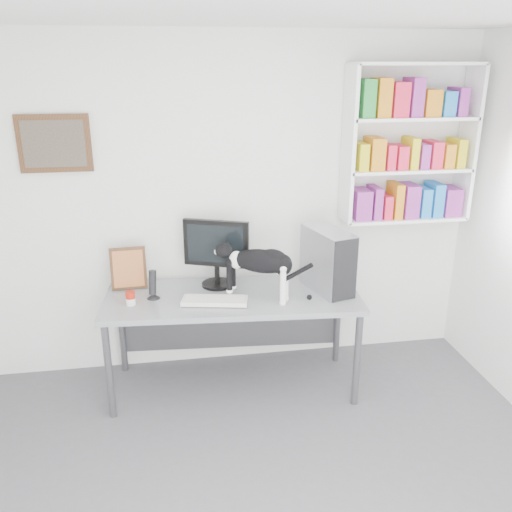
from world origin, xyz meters
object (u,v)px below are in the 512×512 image
object	(u,v)px
desk	(233,342)
leaning_print	(128,268)
bookshelf	(409,144)
soup_can	(130,298)
pc_tower	(327,260)
speaker	(153,284)
keyboard	(215,300)
cat	(259,274)
monitor	(217,253)

from	to	relation	value
desk	leaning_print	bearing A→B (deg)	165.32
bookshelf	soup_can	world-z (taller)	bookshelf
desk	pc_tower	size ratio (longest dim) A/B	3.99
bookshelf	pc_tower	bearing A→B (deg)	-155.58
speaker	bookshelf	bearing A→B (deg)	34.34
desk	keyboard	world-z (taller)	keyboard
keyboard	leaning_print	size ratio (longest dim) A/B	1.41
soup_can	cat	xyz separation A→B (m)	(0.94, -0.06, 0.15)
desk	cat	world-z (taller)	cat
desk	keyboard	size ratio (longest dim) A/B	4.02
pc_tower	cat	world-z (taller)	pc_tower
keyboard	cat	distance (m)	0.38
speaker	monitor	bearing A→B (deg)	45.13
speaker	leaning_print	bearing A→B (deg)	154.72
pc_tower	cat	distance (m)	0.55
monitor	soup_can	xyz separation A→B (m)	(-0.65, -0.26, -0.22)
pc_tower	speaker	distance (m)	1.33
keyboard	soup_can	distance (m)	0.61
bookshelf	soup_can	xyz separation A→B (m)	(-2.21, -0.38, -1.00)
pc_tower	soup_can	xyz separation A→B (m)	(-1.48, -0.05, -0.19)
bookshelf	keyboard	distance (m)	1.96
desk	monitor	size ratio (longest dim) A/B	3.51
monitor	speaker	distance (m)	0.55
bookshelf	monitor	bearing A→B (deg)	-175.53
speaker	cat	bearing A→B (deg)	15.71
monitor	pc_tower	xyz separation A→B (m)	(0.83, -0.21, -0.03)
bookshelf	soup_can	size ratio (longest dim) A/B	12.17
leaning_print	pc_tower	bearing A→B (deg)	-13.10
keyboard	pc_tower	bearing A→B (deg)	18.55
cat	desk	bearing A→B (deg)	175.88
speaker	leaning_print	world-z (taller)	leaning_print
desk	soup_can	size ratio (longest dim) A/B	18.82
speaker	desk	bearing A→B (deg)	23.09
leaning_print	bookshelf	bearing A→B (deg)	-1.33
monitor	speaker	size ratio (longest dim) A/B	2.39
pc_tower	leaning_print	xyz separation A→B (m)	(-1.51, 0.27, -0.07)
soup_can	pc_tower	bearing A→B (deg)	1.81
soup_can	cat	world-z (taller)	cat
desk	speaker	bearing A→B (deg)	-178.93
pc_tower	cat	xyz separation A→B (m)	(-0.54, -0.10, -0.04)
bookshelf	pc_tower	distance (m)	1.14
keyboard	monitor	bearing A→B (deg)	92.53
bookshelf	speaker	world-z (taller)	bookshelf
keyboard	pc_tower	size ratio (longest dim) A/B	0.99
pc_tower	desk	bearing A→B (deg)	163.86
pc_tower	speaker	size ratio (longest dim) A/B	2.10
cat	soup_can	bearing A→B (deg)	-156.86
desk	speaker	size ratio (longest dim) A/B	8.37
pc_tower	soup_can	distance (m)	1.49
monitor	pc_tower	size ratio (longest dim) A/B	1.14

